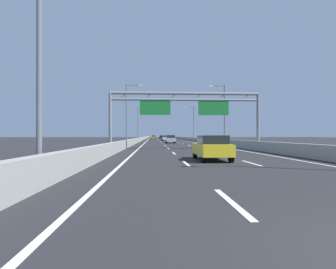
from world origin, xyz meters
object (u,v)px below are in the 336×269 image
(streetlamp_left_mid, at_px, (128,110))
(orange_car, at_px, (154,137))
(sign_gantry, at_px, (185,106))
(white_car, at_px, (166,138))
(blue_car, at_px, (164,138))
(black_car, at_px, (162,137))
(streetlamp_left_far, at_px, (139,121))
(streetlamp_right_far, at_px, (193,121))
(streetlamp_right_mid, at_px, (223,111))
(silver_car, at_px, (170,139))
(green_car, at_px, (168,137))
(streetlamp_left_near, at_px, (46,29))
(yellow_car, at_px, (212,148))

(streetlamp_left_mid, bearing_deg, orange_car, 86.98)
(sign_gantry, bearing_deg, white_car, 89.99)
(blue_car, relative_size, black_car, 1.02)
(streetlamp_left_far, bearing_deg, streetlamp_right_far, 0.00)
(streetlamp_right_mid, xyz_separation_m, white_car, (-7.48, 33.29, -4.63))
(streetlamp_right_mid, relative_size, silver_car, 2.07)
(streetlamp_right_far, bearing_deg, black_car, 100.66)
(sign_gantry, xyz_separation_m, streetlamp_right_far, (7.48, 47.00, 0.56))
(streetlamp_right_mid, bearing_deg, green_car, 92.56)
(streetlamp_left_near, relative_size, streetlamp_left_mid, 1.00)
(black_car, bearing_deg, yellow_car, -89.98)
(streetlamp_left_near, bearing_deg, streetlamp_right_mid, 66.36)
(streetlamp_left_far, xyz_separation_m, streetlamp_right_far, (14.93, 0.00, 0.00))
(streetlamp_left_near, bearing_deg, streetlamp_left_far, 90.00)
(silver_car, bearing_deg, streetlamp_right_far, 71.79)
(streetlamp_right_mid, distance_m, silver_car, 14.03)
(streetlamp_left_near, distance_m, streetlamp_left_far, 68.22)
(streetlamp_left_far, xyz_separation_m, orange_car, (4.11, 43.66, -4.64))
(green_car, distance_m, orange_car, 14.65)
(streetlamp_right_mid, height_order, blue_car, streetlamp_right_mid)
(yellow_car, relative_size, orange_car, 0.95)
(streetlamp_left_near, height_order, streetlamp_left_mid, same)
(streetlamp_right_far, height_order, green_car, streetlamp_right_far)
(sign_gantry, height_order, blue_car, sign_gantry)
(yellow_car, bearing_deg, streetlamp_right_far, 83.08)
(black_car, height_order, orange_car, black_car)
(streetlamp_left_near, distance_m, blue_car, 82.75)
(streetlamp_right_mid, xyz_separation_m, yellow_car, (-7.45, -27.23, -4.62))
(sign_gantry, xyz_separation_m, white_car, (0.01, 46.19, -4.07))
(silver_car, bearing_deg, black_car, 89.84)
(streetlamp_right_mid, xyz_separation_m, blue_car, (-7.37, 48.16, -4.65))
(streetlamp_left_near, relative_size, white_car, 2.20)
(blue_car, relative_size, orange_car, 0.97)
(sign_gantry, distance_m, streetlamp_right_mid, 14.92)
(streetlamp_left_mid, bearing_deg, silver_car, 56.10)
(streetlamp_left_mid, height_order, streetlamp_right_far, same)
(streetlamp_left_mid, relative_size, black_car, 2.17)
(sign_gantry, bearing_deg, streetlamp_left_mid, 120.02)
(streetlamp_left_mid, relative_size, green_car, 2.27)
(black_car, bearing_deg, white_car, -89.99)
(streetlamp_left_mid, distance_m, blue_car, 48.97)
(streetlamp_left_near, xyz_separation_m, black_car, (7.45, 107.99, -4.63))
(streetlamp_right_mid, bearing_deg, sign_gantry, -120.14)
(sign_gantry, height_order, streetlamp_right_far, streetlamp_right_far)
(white_car, bearing_deg, blue_car, 89.57)
(streetlamp_left_near, xyz_separation_m, silver_car, (7.27, 44.93, -4.61))
(streetlamp_left_near, relative_size, streetlamp_right_mid, 1.00)
(streetlamp_left_far, xyz_separation_m, silver_car, (7.27, -23.30, -4.61))
(streetlamp_left_mid, distance_m, orange_car, 78.02)
(silver_car, bearing_deg, streetlamp_right_mid, -54.68)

